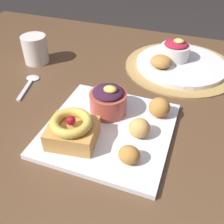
# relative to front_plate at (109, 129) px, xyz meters

# --- Properties ---
(dining_table) EXTENTS (1.59, 0.98, 0.73)m
(dining_table) POSITION_rel_front_plate_xyz_m (0.04, 0.11, -0.09)
(dining_table) COLOR brown
(dining_table) RESTS_ON ground_plane
(woven_placemat) EXTENTS (0.34, 0.34, 0.00)m
(woven_placemat) POSITION_rel_front_plate_xyz_m (0.11, 0.35, -0.00)
(woven_placemat) COLOR #AD894C
(woven_placemat) RESTS_ON dining_table
(front_plate) EXTENTS (0.27, 0.27, 0.01)m
(front_plate) POSITION_rel_front_plate_xyz_m (0.00, 0.00, 0.00)
(front_plate) COLOR white
(front_plate) RESTS_ON dining_table
(cake_slice) EXTENTS (0.11, 0.10, 0.06)m
(cake_slice) POSITION_rel_front_plate_xyz_m (-0.05, -0.06, 0.04)
(cake_slice) COLOR #C68E47
(cake_slice) RESTS_ON front_plate
(berry_ramekin) EXTENTS (0.09, 0.09, 0.07)m
(berry_ramekin) POSITION_rel_front_plate_xyz_m (-0.02, 0.05, 0.04)
(berry_ramekin) COLOR #B24C3D
(berry_ramekin) RESTS_ON front_plate
(fritter_front) EXTENTS (0.04, 0.04, 0.04)m
(fritter_front) POSITION_rel_front_plate_xyz_m (0.07, -0.00, 0.03)
(fritter_front) COLOR tan
(fritter_front) RESTS_ON front_plate
(fritter_middle) EXTENTS (0.05, 0.05, 0.05)m
(fritter_middle) POSITION_rel_front_plate_xyz_m (0.09, 0.08, 0.03)
(fritter_middle) COLOR #BC7F38
(fritter_middle) RESTS_ON front_plate
(fritter_back) EXTENTS (0.04, 0.04, 0.04)m
(fritter_back) POSITION_rel_front_plate_xyz_m (0.07, -0.08, 0.02)
(fritter_back) COLOR #BC7F38
(fritter_back) RESTS_ON front_plate
(back_plate) EXTENTS (0.27, 0.27, 0.01)m
(back_plate) POSITION_rel_front_plate_xyz_m (0.11, 0.35, 0.01)
(back_plate) COLOR white
(back_plate) RESTS_ON woven_placemat
(back_ramekin) EXTENTS (0.09, 0.09, 0.07)m
(back_ramekin) POSITION_rel_front_plate_xyz_m (0.08, 0.36, 0.04)
(back_ramekin) COLOR white
(back_ramekin) RESTS_ON back_plate
(back_pastry) EXTENTS (0.06, 0.06, 0.03)m
(back_pastry) POSITION_rel_front_plate_xyz_m (0.05, 0.30, 0.03)
(back_pastry) COLOR #B77F3D
(back_pastry) RESTS_ON back_plate
(spoon) EXTENTS (0.05, 0.12, 0.00)m
(spoon) POSITION_rel_front_plate_xyz_m (-0.28, 0.11, -0.00)
(spoon) COLOR silver
(spoon) RESTS_ON dining_table
(coffee_mug) EXTENTS (0.08, 0.08, 0.08)m
(coffee_mug) POSITION_rel_front_plate_xyz_m (-0.33, 0.23, 0.04)
(coffee_mug) COLOR silver
(coffee_mug) RESTS_ON dining_table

